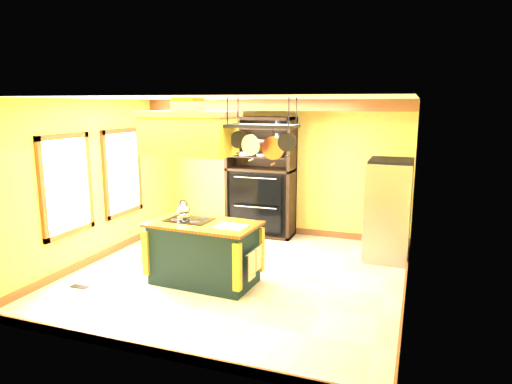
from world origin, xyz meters
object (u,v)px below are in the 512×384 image
Objects in this scene: kitchen_island at (204,252)px; range_hood at (189,131)px; refrigerator at (388,212)px; hutch at (261,190)px; pot_rack at (262,133)px.

range_hood reaches higher than kitchen_island.
hutch is (-2.50, 0.69, 0.10)m from refrigerator.
hutch reaches higher than refrigerator.
refrigerator is (2.46, 2.03, 0.34)m from kitchen_island.
hutch is at bearing 86.79° from range_hood.
range_hood is 0.57× the size of hutch.
hutch is at bearing 109.35° from pot_rack.
pot_rack is 2.92m from refrigerator.
pot_rack is 0.59× the size of refrigerator.
refrigerator is at bearing -15.31° from hutch.
pot_rack is (1.10, 0.00, 0.01)m from range_hood.
hutch is at bearing 94.40° from kitchen_island.
hutch is (-0.95, 2.71, -1.33)m from pot_rack.
hutch is at bearing 164.69° from refrigerator.
kitchen_island is at bearing -179.90° from pot_rack.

